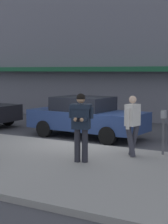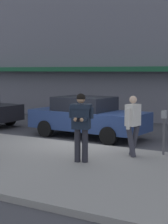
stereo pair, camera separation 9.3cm
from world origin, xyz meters
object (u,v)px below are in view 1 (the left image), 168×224
man_texting_on_phone (81,120)px  pedestrian_in_light_coat (132,122)px  parked_sedan_mid (86,117)px  parking_meter (163,126)px

man_texting_on_phone → pedestrian_in_light_coat: 1.60m
parked_sedan_mid → man_texting_on_phone: size_ratio=2.56×
parked_sedan_mid → parking_meter: size_ratio=3.64×
pedestrian_in_light_coat → parked_sedan_mid: bearing=137.9°
parked_sedan_mid → pedestrian_in_light_coat: (2.95, -2.67, 0.32)m
pedestrian_in_light_coat → parking_meter: size_ratio=1.34×
man_texting_on_phone → pedestrian_in_light_coat: size_ratio=1.06×
man_texting_on_phone → parking_meter: man_texting_on_phone is taller
pedestrian_in_light_coat → parking_meter: 0.93m
parking_meter → pedestrian_in_light_coat: bearing=-139.4°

